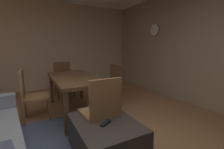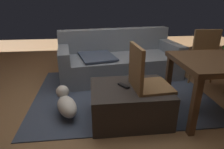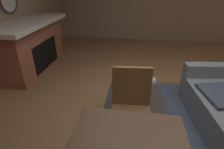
{
  "view_description": "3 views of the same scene",
  "coord_description": "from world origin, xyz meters",
  "px_view_note": "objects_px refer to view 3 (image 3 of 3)",
  "views": [
    {
      "loc": [
        -1.35,
        0.43,
        1.28
      ],
      "look_at": [
        0.34,
        -0.47,
        0.96
      ],
      "focal_mm": 24.6,
      "sensor_mm": 36.0,
      "label": 1
    },
    {
      "loc": [
        -0.22,
        -2.34,
        1.42
      ],
      "look_at": [
        -0.05,
        -0.87,
        0.82
      ],
      "focal_mm": 31.09,
      "sensor_mm": 36.0,
      "label": 2
    },
    {
      "loc": [
        2.04,
        -0.33,
        1.75
      ],
      "look_at": [
        0.34,
        -0.57,
        0.86
      ],
      "focal_mm": 29.14,
      "sensor_mm": 36.0,
      "label": 3
    }
  ],
  "objects_px": {
    "tv_remote": "(136,99)",
    "dining_chair_west": "(131,104)",
    "round_wall_mirror": "(8,0)",
    "small_dog": "(142,88)",
    "fireplace": "(32,46)",
    "ottoman_coffee_table": "(133,117)"
  },
  "relations": [
    {
      "from": "tv_remote",
      "to": "dining_chair_west",
      "type": "height_order",
      "value": "dining_chair_west"
    },
    {
      "from": "round_wall_mirror",
      "to": "small_dog",
      "type": "bearing_deg",
      "value": 72.93
    },
    {
      "from": "fireplace",
      "to": "small_dog",
      "type": "relative_size",
      "value": 4.05
    },
    {
      "from": "small_dog",
      "to": "dining_chair_west",
      "type": "bearing_deg",
      "value": -9.13
    },
    {
      "from": "tv_remote",
      "to": "dining_chair_west",
      "type": "xyz_separation_m",
      "value": [
        0.23,
        -0.06,
        0.09
      ]
    },
    {
      "from": "fireplace",
      "to": "ottoman_coffee_table",
      "type": "height_order",
      "value": "fireplace"
    },
    {
      "from": "dining_chair_west",
      "to": "round_wall_mirror",
      "type": "bearing_deg",
      "value": -125.2
    },
    {
      "from": "tv_remote",
      "to": "small_dog",
      "type": "xyz_separation_m",
      "value": [
        -0.7,
        0.09,
        -0.25
      ]
    },
    {
      "from": "fireplace",
      "to": "tv_remote",
      "type": "xyz_separation_m",
      "value": [
        1.5,
        2.22,
        -0.09
      ]
    },
    {
      "from": "ottoman_coffee_table",
      "to": "dining_chair_west",
      "type": "height_order",
      "value": "dining_chair_west"
    },
    {
      "from": "tv_remote",
      "to": "small_dog",
      "type": "height_order",
      "value": "tv_remote"
    },
    {
      "from": "small_dog",
      "to": "tv_remote",
      "type": "bearing_deg",
      "value": -7.53
    },
    {
      "from": "fireplace",
      "to": "ottoman_coffee_table",
      "type": "relative_size",
      "value": 2.17
    },
    {
      "from": "ottoman_coffee_table",
      "to": "small_dog",
      "type": "height_order",
      "value": "ottoman_coffee_table"
    },
    {
      "from": "round_wall_mirror",
      "to": "fireplace",
      "type": "bearing_deg",
      "value": 90.0
    },
    {
      "from": "fireplace",
      "to": "small_dog",
      "type": "distance_m",
      "value": 2.48
    },
    {
      "from": "fireplace",
      "to": "ottoman_coffee_table",
      "type": "xyz_separation_m",
      "value": [
        1.57,
        2.2,
        -0.32
      ]
    },
    {
      "from": "fireplace",
      "to": "round_wall_mirror",
      "type": "height_order",
      "value": "round_wall_mirror"
    },
    {
      "from": "fireplace",
      "to": "dining_chair_west",
      "type": "xyz_separation_m",
      "value": [
        1.73,
        2.17,
        -0.0
      ]
    },
    {
      "from": "fireplace",
      "to": "small_dog",
      "type": "height_order",
      "value": "fireplace"
    },
    {
      "from": "ottoman_coffee_table",
      "to": "small_dog",
      "type": "relative_size",
      "value": 1.87
    },
    {
      "from": "fireplace",
      "to": "tv_remote",
      "type": "bearing_deg",
      "value": 55.99
    }
  ]
}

